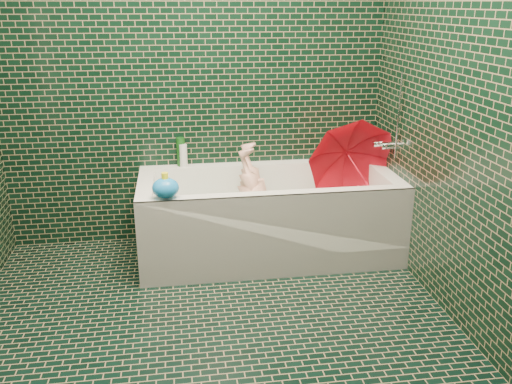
{
  "coord_description": "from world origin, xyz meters",
  "views": [
    {
      "loc": [
        -0.14,
        -2.31,
        1.64
      ],
      "look_at": [
        0.33,
        0.82,
        0.52
      ],
      "focal_mm": 38.0,
      "sensor_mm": 36.0,
      "label": 1
    }
  ],
  "objects": [
    {
      "name": "bottle_right_pump",
      "position": [
        1.25,
        1.31,
        0.64
      ],
      "size": [
        0.06,
        0.06,
        0.18
      ],
      "primitive_type": "cylinder",
      "rotation": [
        0.0,
        0.0,
        0.28
      ],
      "color": "silver",
      "rests_on": "bathtub"
    },
    {
      "name": "wall_right",
      "position": [
        1.3,
        0.0,
        1.25
      ],
      "size": [
        0.0,
        2.8,
        2.8
      ],
      "primitive_type": "plane",
      "rotation": [
        1.57,
        0.0,
        -1.57
      ],
      "color": "black",
      "rests_on": "floor"
    },
    {
      "name": "wall_back",
      "position": [
        0.0,
        1.4,
        1.25
      ],
      "size": [
        2.8,
        0.0,
        2.8
      ],
      "primitive_type": "plane",
      "rotation": [
        1.57,
        0.0,
        0.0
      ],
      "color": "black",
      "rests_on": "floor"
    },
    {
      "name": "wall_front",
      "position": [
        0.0,
        -1.4,
        1.25
      ],
      "size": [
        2.8,
        0.0,
        2.8
      ],
      "primitive_type": "plane",
      "rotation": [
        -1.57,
        0.0,
        0.0
      ],
      "color": "black",
      "rests_on": "floor"
    },
    {
      "name": "faucet",
      "position": [
        1.26,
        1.02,
        0.77
      ],
      "size": [
        0.18,
        0.19,
        0.55
      ],
      "color": "silver",
      "rests_on": "wall_right"
    },
    {
      "name": "bath_toy",
      "position": [
        -0.22,
        0.7,
        0.62
      ],
      "size": [
        0.19,
        0.17,
        0.15
      ],
      "rotation": [
        0.0,
        0.0,
        0.34
      ],
      "color": "blue",
      "rests_on": "bathtub"
    },
    {
      "name": "umbrella",
      "position": [
        1.04,
        1.0,
        0.59
      ],
      "size": [
        0.72,
        0.71,
        0.78
      ],
      "primitive_type": "imported",
      "rotation": [
        0.23,
        -0.31,
        -0.06
      ],
      "color": "red",
      "rests_on": "bathtub"
    },
    {
      "name": "soap_bottle_b",
      "position": [
        1.18,
        1.37,
        0.55
      ],
      "size": [
        0.11,
        0.11,
        0.21
      ],
      "primitive_type": "imported",
      "rotation": [
        0.0,
        0.0,
        -0.2
      ],
      "color": "#4A207B",
      "rests_on": "bathtub"
    },
    {
      "name": "bottle_left_short",
      "position": [
        -0.1,
        1.33,
        0.63
      ],
      "size": [
        0.06,
        0.06,
        0.16
      ],
      "primitive_type": "cylinder",
      "rotation": [
        0.0,
        0.0,
        -0.27
      ],
      "color": "white",
      "rests_on": "bathtub"
    },
    {
      "name": "bottle_left_tall",
      "position": [
        -0.11,
        1.37,
        0.65
      ],
      "size": [
        0.06,
        0.06,
        0.2
      ],
      "primitive_type": "cylinder",
      "rotation": [
        0.0,
        0.0,
        0.07
      ],
      "color": "#134514",
      "rests_on": "bathtub"
    },
    {
      "name": "bath_mat",
      "position": [
        0.45,
        1.02,
        0.16
      ],
      "size": [
        1.35,
        0.47,
        0.01
      ],
      "primitive_type": "cube",
      "color": "green",
      "rests_on": "bathtub"
    },
    {
      "name": "bathtub",
      "position": [
        0.45,
        1.01,
        0.21
      ],
      "size": [
        1.7,
        0.75,
        0.55
      ],
      "color": "white",
      "rests_on": "floor"
    },
    {
      "name": "floor",
      "position": [
        0.0,
        0.0,
        0.0
      ],
      "size": [
        2.8,
        2.8,
        0.0
      ],
      "primitive_type": "plane",
      "color": "black",
      "rests_on": "ground"
    },
    {
      "name": "soap_bottle_c",
      "position": [
        1.14,
        1.33,
        0.55
      ],
      "size": [
        0.17,
        0.17,
        0.18
      ],
      "primitive_type": "imported",
      "rotation": [
        0.0,
        0.0,
        -0.29
      ],
      "color": "#134514",
      "rests_on": "bathtub"
    },
    {
      "name": "child",
      "position": [
        0.4,
        1.03,
        0.31
      ],
      "size": [
        0.98,
        0.58,
        0.41
      ],
      "primitive_type": "imported",
      "rotation": [
        -1.34,
        0.0,
        -1.86
      ],
      "color": "#DFA08B",
      "rests_on": "bathtub"
    },
    {
      "name": "soap_bottle_a",
      "position": [
        1.25,
        1.35,
        0.55
      ],
      "size": [
        0.12,
        0.13,
        0.25
      ],
      "primitive_type": "imported",
      "rotation": [
        0.0,
        0.0,
        -0.38
      ],
      "color": "white",
      "rests_on": "bathtub"
    },
    {
      "name": "bottle_right_tall",
      "position": [
        1.1,
        1.32,
        0.67
      ],
      "size": [
        0.07,
        0.07,
        0.23
      ],
      "primitive_type": "cylinder",
      "rotation": [
        0.0,
        0.0,
        0.4
      ],
      "color": "#134514",
      "rests_on": "bathtub"
    },
    {
      "name": "rubber_duck",
      "position": [
        1.01,
        1.35,
        0.6
      ],
      "size": [
        0.13,
        0.1,
        0.1
      ],
      "rotation": [
        0.0,
        0.0,
        -0.3
      ],
      "color": "#FFF11A",
      "rests_on": "bathtub"
    },
    {
      "name": "water",
      "position": [
        0.45,
        1.02,
        0.3
      ],
      "size": [
        1.48,
        0.53,
        0.0
      ],
      "primitive_type": "cube",
      "color": "silver",
      "rests_on": "bathtub"
    }
  ]
}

